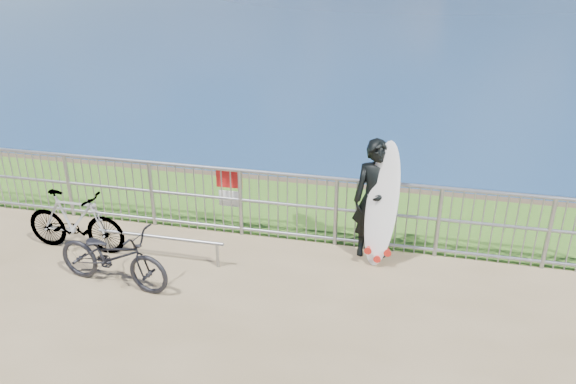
% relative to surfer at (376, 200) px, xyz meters
% --- Properties ---
extents(grass_strip, '(120.00, 120.00, 0.00)m').
position_rel_surfer_xyz_m(grass_strip, '(-1.59, 1.25, -0.89)').
color(grass_strip, '#2F5D19').
rests_on(grass_strip, ground).
extents(railing, '(10.06, 0.10, 1.13)m').
position_rel_surfer_xyz_m(railing, '(-1.58, 0.15, -0.32)').
color(railing, gray).
rests_on(railing, ground).
extents(surfer, '(0.71, 0.52, 1.79)m').
position_rel_surfer_xyz_m(surfer, '(0.00, 0.00, 0.00)').
color(surfer, black).
rests_on(surfer, ground).
extents(surfboard, '(0.59, 0.55, 1.82)m').
position_rel_surfer_xyz_m(surfboard, '(0.10, -0.18, -0.06)').
color(surfboard, white).
rests_on(surfboard, ground).
extents(bicycle_near, '(1.75, 0.81, 0.88)m').
position_rel_surfer_xyz_m(bicycle_near, '(-3.33, -1.60, -0.45)').
color(bicycle_near, black).
rests_on(bicycle_near, ground).
extents(bicycle_far, '(1.60, 0.48, 0.96)m').
position_rel_surfer_xyz_m(bicycle_far, '(-4.35, -0.86, -0.42)').
color(bicycle_far, black).
rests_on(bicycle_far, ground).
extents(bike_rack, '(1.93, 0.05, 0.40)m').
position_rel_surfer_xyz_m(bike_rack, '(-3.00, -0.87, -0.56)').
color(bike_rack, gray).
rests_on(bike_rack, ground).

